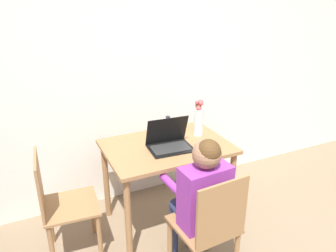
# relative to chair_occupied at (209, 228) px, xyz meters

# --- Properties ---
(wall_back) EXTENTS (6.40, 0.05, 2.50)m
(wall_back) POSITION_rel_chair_occupied_xyz_m (0.09, 1.30, 0.80)
(wall_back) COLOR white
(wall_back) RESTS_ON ground_plane
(dining_table) EXTENTS (1.01, 0.71, 0.76)m
(dining_table) POSITION_rel_chair_occupied_xyz_m (0.02, 0.71, 0.19)
(dining_table) COLOR olive
(dining_table) RESTS_ON ground_plane
(chair_occupied) EXTENTS (0.42, 0.42, 0.87)m
(chair_occupied) POSITION_rel_chair_occupied_xyz_m (0.00, 0.00, 0.00)
(chair_occupied) COLOR olive
(chair_occupied) RESTS_ON ground_plane
(chair_spare) EXTENTS (0.43, 0.43, 0.87)m
(chair_spare) POSITION_rel_chair_occupied_xyz_m (-0.86, 0.69, 0.00)
(chair_spare) COLOR olive
(chair_spare) RESTS_ON ground_plane
(person_seated) EXTENTS (0.36, 0.44, 1.08)m
(person_seated) POSITION_rel_chair_occupied_xyz_m (-0.01, 0.11, 0.22)
(person_seated) COLOR purple
(person_seated) RESTS_ON ground_plane
(laptop) EXTENTS (0.36, 0.28, 0.25)m
(laptop) POSITION_rel_chair_occupied_xyz_m (0.02, 0.66, 0.36)
(laptop) COLOR black
(laptop) RESTS_ON dining_table
(flower_vase) EXTENTS (0.09, 0.09, 0.32)m
(flower_vase) POSITION_rel_chair_occupied_xyz_m (0.35, 0.78, 0.45)
(flower_vase) COLOR silver
(flower_vase) RESTS_ON dining_table
(water_bottle) EXTENTS (0.06, 0.06, 0.20)m
(water_bottle) POSITION_rel_chair_occupied_xyz_m (0.08, 0.83, 0.40)
(water_bottle) COLOR silver
(water_bottle) RESTS_ON dining_table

